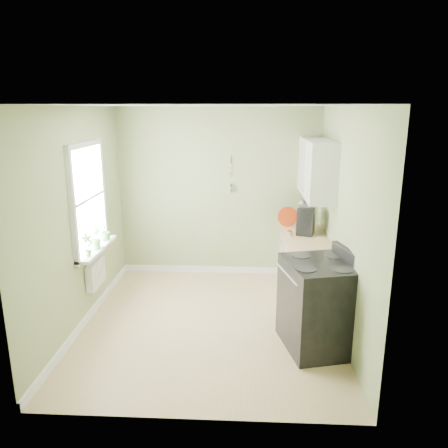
{
  "coord_description": "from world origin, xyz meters",
  "views": [
    {
      "loc": [
        0.44,
        -5.08,
        2.67
      ],
      "look_at": [
        0.15,
        0.55,
        1.17
      ],
      "focal_mm": 35.0,
      "sensor_mm": 36.0,
      "label": 1
    }
  ],
  "objects_px": {
    "stand_mixer": "(303,218)",
    "coffee_maker": "(306,222)",
    "kettle": "(286,216)",
    "stove": "(319,304)"
  },
  "relations": [
    {
      "from": "stove",
      "to": "kettle",
      "type": "xyz_separation_m",
      "value": [
        -0.2,
        2.21,
        0.48
      ]
    },
    {
      "from": "stove",
      "to": "stand_mixer",
      "type": "bearing_deg",
      "value": 89.77
    },
    {
      "from": "stand_mixer",
      "to": "kettle",
      "type": "distance_m",
      "value": 0.56
    },
    {
      "from": "stand_mixer",
      "to": "kettle",
      "type": "relative_size",
      "value": 2.38
    },
    {
      "from": "stand_mixer",
      "to": "kettle",
      "type": "xyz_separation_m",
      "value": [
        -0.2,
        0.52,
        -0.09
      ]
    },
    {
      "from": "stand_mixer",
      "to": "coffee_maker",
      "type": "height_order",
      "value": "stand_mixer"
    },
    {
      "from": "stand_mixer",
      "to": "coffee_maker",
      "type": "bearing_deg",
      "value": -86.42
    },
    {
      "from": "stand_mixer",
      "to": "coffee_maker",
      "type": "distance_m",
      "value": 0.2
    },
    {
      "from": "kettle",
      "to": "coffee_maker",
      "type": "relative_size",
      "value": 0.48
    },
    {
      "from": "kettle",
      "to": "coffee_maker",
      "type": "bearing_deg",
      "value": -73.15
    }
  ]
}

